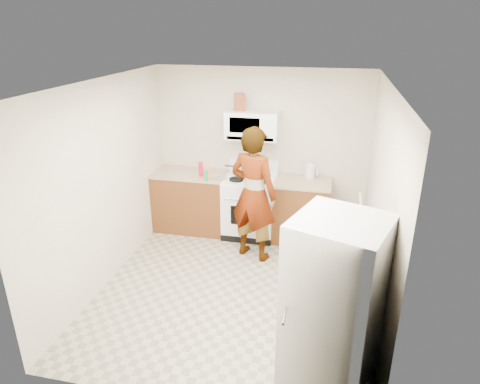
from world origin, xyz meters
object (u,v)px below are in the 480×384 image
(fridge, at_px, (333,312))
(gas_range, at_px, (250,205))
(microwave, at_px, (252,125))
(kettle, at_px, (310,171))
(saucepan, at_px, (242,170))
(person, at_px, (253,194))

(fridge, bearing_deg, gas_range, 133.36)
(microwave, xyz_separation_m, fridge, (1.27, -2.99, -0.85))
(gas_range, relative_size, microwave, 1.49)
(gas_range, height_order, kettle, gas_range)
(microwave, relative_size, saucepan, 3.15)
(microwave, relative_size, kettle, 4.17)
(gas_range, xyz_separation_m, fridge, (1.27, -2.86, 0.36))
(microwave, xyz_separation_m, kettle, (0.87, 0.08, -0.67))
(fridge, height_order, saucepan, fridge)
(fridge, height_order, kettle, fridge)
(person, bearing_deg, fridge, 136.79)
(person, relative_size, saucepan, 7.74)
(saucepan, bearing_deg, kettle, 6.75)
(gas_range, distance_m, microwave, 1.22)
(microwave, bearing_deg, gas_range, -90.00)
(microwave, bearing_deg, person, -77.42)
(kettle, bearing_deg, person, -108.74)
(gas_range, bearing_deg, saucepan, 149.92)
(microwave, distance_m, person, 1.10)
(kettle, bearing_deg, microwave, -154.57)
(gas_range, bearing_deg, microwave, 90.00)
(person, distance_m, fridge, 2.48)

